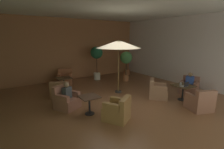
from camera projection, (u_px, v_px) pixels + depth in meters
name	position (u px, v px, depth m)	size (l,w,h in m)	color
ground_plane	(118.00, 101.00, 7.23)	(9.42, 9.79, 0.02)	brown
wall_back_brick	(74.00, 49.00, 10.72)	(9.42, 0.08, 3.83)	#9E6540
wall_right_plain	(185.00, 51.00, 9.38)	(0.08, 9.79, 3.83)	silver
ceiling_slab	(119.00, 6.00, 6.38)	(9.42, 9.79, 0.06)	white
cafe_table_front_left	(183.00, 88.00, 7.21)	(0.84, 0.84, 0.66)	black
armchair_front_left_north	(189.00, 87.00, 8.07)	(0.92, 0.93, 0.84)	#925E4A
armchair_front_left_east	(157.00, 91.00, 7.50)	(1.07, 1.07, 0.85)	#92694C
armchair_front_left_south	(200.00, 102.00, 6.23)	(1.00, 1.02, 0.85)	#936048
cafe_table_front_right	(64.00, 80.00, 8.54)	(0.76, 0.76, 0.66)	black
armchair_front_right_north	(60.00, 91.00, 7.56)	(0.98, 0.99, 0.80)	#936544
armchair_front_right_east	(65.00, 79.00, 9.60)	(1.01, 1.03, 0.90)	#A05C3A
cafe_table_mid_center	(89.00, 101.00, 5.88)	(0.64, 0.64, 0.66)	black
armchair_mid_center_north	(66.00, 100.00, 6.42)	(1.04, 1.04, 0.89)	#985F4B
armchair_mid_center_east	(117.00, 111.00, 5.48)	(1.01, 1.03, 0.82)	olive
patio_umbrella_tall_red	(119.00, 45.00, 7.80)	(2.12, 2.12, 2.55)	#2D2D2D
potted_tree_left_corner	(127.00, 62.00, 12.13)	(0.56, 0.56, 1.54)	#AA6742
potted_tree_mid_left	(126.00, 60.00, 10.19)	(0.74, 0.74, 1.84)	#A96841
potted_tree_mid_right	(97.00, 56.00, 10.51)	(0.77, 0.77, 2.13)	beige
patron_blue_shirt	(67.00, 91.00, 6.32)	(0.39, 0.35, 0.62)	#3B3F41
patron_by_window	(190.00, 80.00, 7.96)	(0.34, 0.39, 0.64)	#2D4A9D
iced_drink_cup	(181.00, 84.00, 7.21)	(0.08, 0.08, 0.11)	silver
open_laptop	(185.00, 85.00, 6.99)	(0.32, 0.23, 0.20)	#9EA0A5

